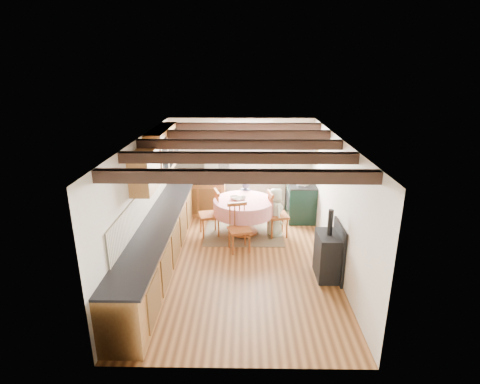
{
  "coord_description": "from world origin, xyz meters",
  "views": [
    {
      "loc": [
        0.11,
        -6.53,
        3.64
      ],
      "look_at": [
        0.0,
        0.8,
        1.15
      ],
      "focal_mm": 28.15,
      "sensor_mm": 36.0,
      "label": 1
    }
  ],
  "objects_px": {
    "chair_right": "(278,214)",
    "child_far": "(245,201)",
    "dining_table": "(244,217)",
    "cup": "(244,198)",
    "chair_near": "(239,228)",
    "chair_left": "(209,213)",
    "cast_iron_stove": "(328,244)",
    "aga_range": "(300,200)",
    "child_right": "(275,212)"
  },
  "relations": [
    {
      "from": "chair_left",
      "to": "dining_table",
      "type": "bearing_deg",
      "value": 79.68
    },
    {
      "from": "aga_range",
      "to": "chair_left",
      "type": "bearing_deg",
      "value": -154.84
    },
    {
      "from": "aga_range",
      "to": "child_far",
      "type": "distance_m",
      "value": 1.38
    },
    {
      "from": "chair_near",
      "to": "chair_right",
      "type": "bearing_deg",
      "value": 25.91
    },
    {
      "from": "dining_table",
      "to": "chair_left",
      "type": "xyz_separation_m",
      "value": [
        -0.77,
        -0.07,
        0.11
      ]
    },
    {
      "from": "dining_table",
      "to": "chair_right",
      "type": "height_order",
      "value": "chair_right"
    },
    {
      "from": "cast_iron_stove",
      "to": "cup",
      "type": "bearing_deg",
      "value": 130.05
    },
    {
      "from": "chair_left",
      "to": "cast_iron_stove",
      "type": "xyz_separation_m",
      "value": [
        2.27,
        -1.72,
        0.13
      ]
    },
    {
      "from": "chair_left",
      "to": "chair_right",
      "type": "distance_m",
      "value": 1.52
    },
    {
      "from": "chair_left",
      "to": "chair_right",
      "type": "xyz_separation_m",
      "value": [
        1.52,
        -0.01,
        0.0
      ]
    },
    {
      "from": "dining_table",
      "to": "chair_near",
      "type": "height_order",
      "value": "chair_near"
    },
    {
      "from": "aga_range",
      "to": "child_right",
      "type": "xyz_separation_m",
      "value": [
        -0.7,
        -1.01,
        0.08
      ]
    },
    {
      "from": "chair_near",
      "to": "cast_iron_stove",
      "type": "xyz_separation_m",
      "value": [
        1.59,
        -0.98,
        0.15
      ]
    },
    {
      "from": "aga_range",
      "to": "cup",
      "type": "xyz_separation_m",
      "value": [
        -1.39,
        -0.95,
        0.39
      ]
    },
    {
      "from": "dining_table",
      "to": "cast_iron_stove",
      "type": "height_order",
      "value": "cast_iron_stove"
    },
    {
      "from": "child_far",
      "to": "chair_near",
      "type": "bearing_deg",
      "value": 93.47
    },
    {
      "from": "child_right",
      "to": "chair_near",
      "type": "bearing_deg",
      "value": 119.92
    },
    {
      "from": "child_right",
      "to": "dining_table",
      "type": "bearing_deg",
      "value": 70.41
    },
    {
      "from": "chair_right",
      "to": "cup",
      "type": "xyz_separation_m",
      "value": [
        -0.75,
        0.08,
        0.34
      ]
    },
    {
      "from": "cast_iron_stove",
      "to": "chair_left",
      "type": "bearing_deg",
      "value": 142.78
    },
    {
      "from": "chair_right",
      "to": "cast_iron_stove",
      "type": "bearing_deg",
      "value": -166.97
    },
    {
      "from": "chair_left",
      "to": "cup",
      "type": "bearing_deg",
      "value": 79.13
    },
    {
      "from": "cast_iron_stove",
      "to": "cup",
      "type": "xyz_separation_m",
      "value": [
        -1.5,
        1.79,
        0.21
      ]
    },
    {
      "from": "chair_near",
      "to": "chair_right",
      "type": "relative_size",
      "value": 0.96
    },
    {
      "from": "chair_near",
      "to": "cup",
      "type": "bearing_deg",
      "value": 68.65
    },
    {
      "from": "child_right",
      "to": "chair_left",
      "type": "bearing_deg",
      "value": 76.25
    },
    {
      "from": "dining_table",
      "to": "cup",
      "type": "distance_m",
      "value": 0.45
    },
    {
      "from": "dining_table",
      "to": "chair_near",
      "type": "xyz_separation_m",
      "value": [
        -0.09,
        -0.82,
        0.09
      ]
    },
    {
      "from": "child_right",
      "to": "cup",
      "type": "bearing_deg",
      "value": 71.03
    },
    {
      "from": "chair_left",
      "to": "cup",
      "type": "relative_size",
      "value": 10.33
    },
    {
      "from": "chair_right",
      "to": "child_far",
      "type": "height_order",
      "value": "child_far"
    },
    {
      "from": "chair_near",
      "to": "cup",
      "type": "distance_m",
      "value": 0.89
    },
    {
      "from": "chair_left",
      "to": "child_far",
      "type": "relative_size",
      "value": 0.99
    },
    {
      "from": "child_far",
      "to": "chair_left",
      "type": "bearing_deg",
      "value": 52.58
    },
    {
      "from": "cast_iron_stove",
      "to": "child_far",
      "type": "relative_size",
      "value": 1.23
    },
    {
      "from": "chair_near",
      "to": "chair_right",
      "type": "height_order",
      "value": "chair_right"
    },
    {
      "from": "chair_near",
      "to": "chair_left",
      "type": "distance_m",
      "value": 1.01
    },
    {
      "from": "aga_range",
      "to": "child_right",
      "type": "distance_m",
      "value": 1.23
    },
    {
      "from": "aga_range",
      "to": "chair_near",
      "type": "bearing_deg",
      "value": -130.04
    },
    {
      "from": "aga_range",
      "to": "cast_iron_stove",
      "type": "bearing_deg",
      "value": -87.7
    },
    {
      "from": "chair_left",
      "to": "child_far",
      "type": "height_order",
      "value": "child_far"
    },
    {
      "from": "cup",
      "to": "chair_right",
      "type": "bearing_deg",
      "value": -5.73
    },
    {
      "from": "dining_table",
      "to": "chair_right",
      "type": "relative_size",
      "value": 1.29
    },
    {
      "from": "child_far",
      "to": "cup",
      "type": "xyz_separation_m",
      "value": [
        -0.03,
        -0.73,
        0.33
      ]
    },
    {
      "from": "cast_iron_stove",
      "to": "child_right",
      "type": "height_order",
      "value": "cast_iron_stove"
    },
    {
      "from": "aga_range",
      "to": "dining_table",
      "type": "bearing_deg",
      "value": -145.94
    },
    {
      "from": "dining_table",
      "to": "child_far",
      "type": "distance_m",
      "value": 0.73
    },
    {
      "from": "aga_range",
      "to": "child_far",
      "type": "bearing_deg",
      "value": -170.64
    },
    {
      "from": "chair_left",
      "to": "cast_iron_stove",
      "type": "bearing_deg",
      "value": 37.03
    },
    {
      "from": "dining_table",
      "to": "child_right",
      "type": "bearing_deg",
      "value": -5.71
    }
  ]
}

